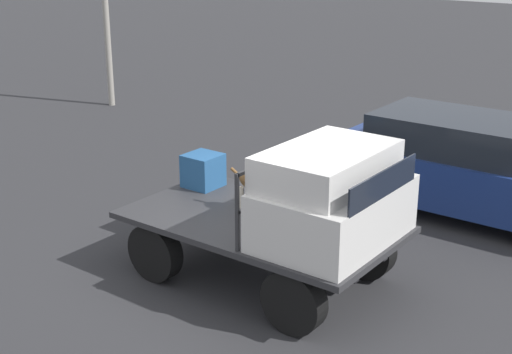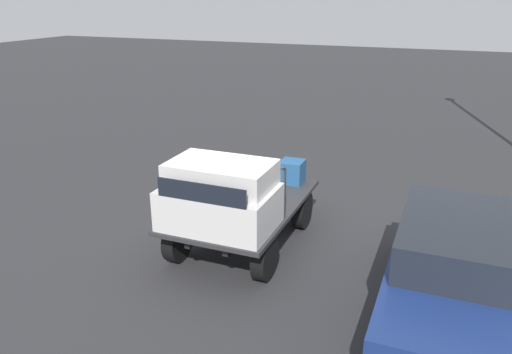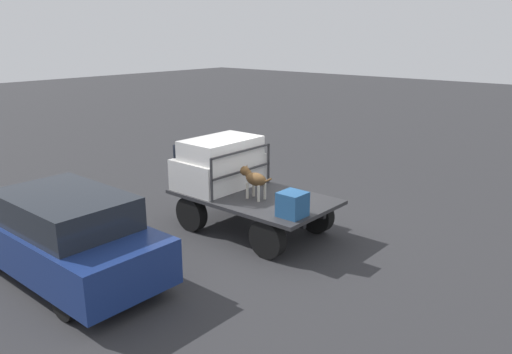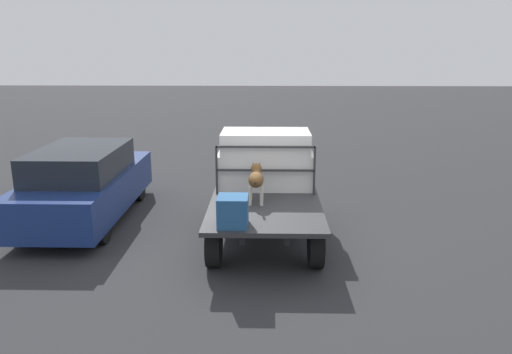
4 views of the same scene
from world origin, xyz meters
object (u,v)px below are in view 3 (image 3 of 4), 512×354
flatbed_truck (254,205)px  cargo_crate (292,204)px  parked_sedan (63,235)px  dog (253,178)px

flatbed_truck → cargo_crate: size_ratio=7.31×
flatbed_truck → cargo_crate: bearing=160.4°
flatbed_truck → parked_sedan: (1.20, 3.87, 0.20)m
dog → cargo_crate: dog is taller
flatbed_truck → cargo_crate: (-1.44, 0.51, 0.49)m
dog → parked_sedan: parked_sedan is taller
cargo_crate → parked_sedan: size_ratio=0.11×
flatbed_truck → parked_sedan: parked_sedan is taller
dog → cargo_crate: (-1.30, 0.34, -0.20)m
flatbed_truck → parked_sedan: bearing=72.8°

